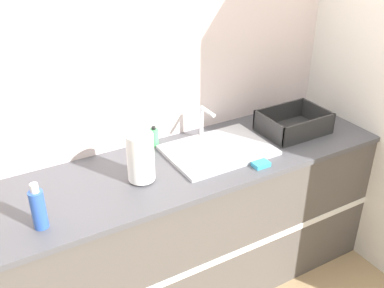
{
  "coord_description": "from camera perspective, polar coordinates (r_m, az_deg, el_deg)",
  "views": [
    {
      "loc": [
        -0.9,
        -1.5,
        2.13
      ],
      "look_at": [
        0.13,
        0.28,
        1.01
      ],
      "focal_mm": 42.0,
      "sensor_mm": 36.0,
      "label": 1
    }
  ],
  "objects": [
    {
      "name": "wall_back",
      "position": [
        2.49,
        -7.01,
        8.78
      ],
      "size": [
        4.92,
        0.06,
        2.6
      ],
      "color": "silver",
      "rests_on": "ground_plane"
    },
    {
      "name": "wall_right",
      "position": [
        2.97,
        19.81,
        10.57
      ],
      "size": [
        0.06,
        2.63,
        2.6
      ],
      "color": "silver",
      "rests_on": "ground_plane"
    },
    {
      "name": "counter_cabinet",
      "position": [
        2.64,
        -2.82,
        -11.21
      ],
      "size": [
        2.54,
        0.66,
        0.89
      ],
      "color": "#514C47",
      "rests_on": "ground_plane"
    },
    {
      "name": "sink",
      "position": [
        2.53,
        3.29,
        -0.62
      ],
      "size": [
        0.58,
        0.41,
        0.21
      ],
      "color": "silver",
      "rests_on": "counter_cabinet"
    },
    {
      "name": "paper_towel_roll",
      "position": [
        2.22,
        -6.55,
        -1.72
      ],
      "size": [
        0.14,
        0.14,
        0.26
      ],
      "color": "#4C4C51",
      "rests_on": "counter_cabinet"
    },
    {
      "name": "dish_rack",
      "position": [
        2.8,
        12.72,
        2.39
      ],
      "size": [
        0.39,
        0.29,
        0.13
      ],
      "color": "#2D2D2D",
      "rests_on": "counter_cabinet"
    },
    {
      "name": "bottle_blue",
      "position": [
        2.02,
        -18.94,
        -7.74
      ],
      "size": [
        0.06,
        0.06,
        0.22
      ],
      "color": "#2D56B7",
      "rests_on": "counter_cabinet"
    },
    {
      "name": "soap_dispenser",
      "position": [
        2.57,
        -4.85,
        0.86
      ],
      "size": [
        0.05,
        0.05,
        0.12
      ],
      "color": "#4CB266",
      "rests_on": "counter_cabinet"
    },
    {
      "name": "sponge",
      "position": [
        2.41,
        8.76,
        -2.56
      ],
      "size": [
        0.09,
        0.06,
        0.02
      ],
      "color": "#3399BF",
      "rests_on": "counter_cabinet"
    }
  ]
}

